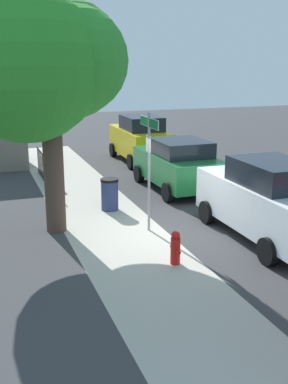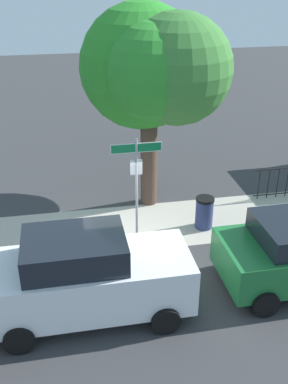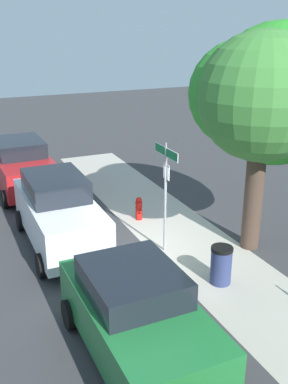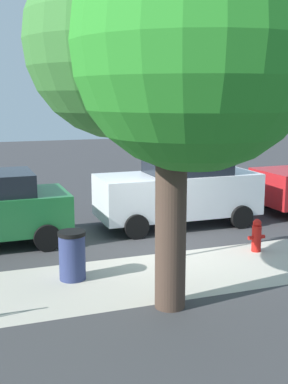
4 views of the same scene
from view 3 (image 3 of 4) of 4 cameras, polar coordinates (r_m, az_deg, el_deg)
ground_plane at (r=13.24m, az=0.49°, el=-7.09°), size 60.00×60.00×0.00m
sidewalk_strip at (r=12.29m, az=10.06°, el=-9.77°), size 24.00×2.60×0.00m
street_sign at (r=12.32m, az=2.73°, el=1.89°), size 1.32×0.07×3.15m
shade_tree at (r=12.29m, az=14.99°, el=11.50°), size 4.24×4.58×6.19m
car_red at (r=18.08m, az=-14.96°, el=3.20°), size 4.60×2.21×1.92m
car_white at (r=13.28m, az=-10.58°, el=-2.47°), size 4.48×1.99×2.07m
car_green at (r=9.00m, az=-0.89°, el=-15.03°), size 4.15×2.17×1.78m
fire_hydrant at (r=14.98m, az=-0.64°, el=-2.06°), size 0.42×0.22×0.78m
trash_bin at (r=11.58m, az=9.58°, el=-8.95°), size 0.55×0.55×0.98m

